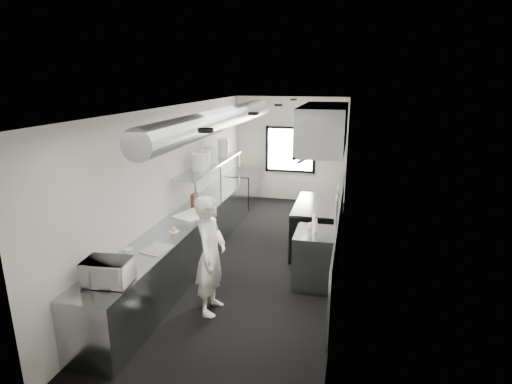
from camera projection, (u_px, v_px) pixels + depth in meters
The scene contains 35 objects.
floor at pixel (256, 258), 7.69m from camera, with size 3.00×8.00×0.01m, color black.
ceiling at pixel (256, 107), 6.93m from camera, with size 3.00×8.00×0.01m, color beige.
wall_back at pixel (290, 149), 11.05m from camera, with size 3.00×0.02×2.80m, color beige.
wall_front at pixel (149, 301), 3.56m from camera, with size 3.00×0.02×2.80m, color beige.
wall_left at pixel (178, 182), 7.65m from camera, with size 0.02×8.00×2.80m, color beige.
wall_right at pixel (342, 192), 6.97m from camera, with size 0.02×8.00×2.80m, color beige.
wall_cladding at pixel (338, 232), 7.49m from camera, with size 0.03×5.50×1.10m, color #979EA5.
hvac_duct at pixel (224, 118), 7.53m from camera, with size 0.40×0.40×6.40m, color gray.
service_window at pixel (290, 150), 11.02m from camera, with size 1.36×0.05×1.25m.
exhaust_hood at pixel (324, 128), 7.45m from camera, with size 0.81×2.20×0.88m.
prep_counter at pixel (187, 241), 7.36m from camera, with size 0.70×6.00×0.90m, color #979EA5.
pass_shelf at pixel (211, 165), 8.48m from camera, with size 0.45×3.00×0.68m.
range at pixel (316, 227), 7.98m from camera, with size 0.88×1.60×0.94m.
bottle_station at pixel (315, 258), 6.65m from camera, with size 0.65×0.80×0.90m, color #979EA5.
far_work_table at pixel (242, 188), 10.82m from camera, with size 0.70×1.20×0.90m, color #979EA5.
notice_sheet_a at pixel (337, 200), 5.80m from camera, with size 0.02×0.28×0.38m, color silver.
notice_sheet_b at pixel (336, 211), 5.49m from camera, with size 0.02×0.28×0.38m, color silver.
line_cook at pixel (211, 255), 5.76m from camera, with size 0.63×0.41×1.73m, color silver.
microwave at pixel (108, 272), 4.87m from camera, with size 0.51×0.39×0.30m, color silver.
deli_tub_a at pixel (118, 260), 5.43m from camera, with size 0.12×0.12×0.09m, color #B7C4B5.
deli_tub_b at pixel (128, 252), 5.66m from camera, with size 0.14×0.14×0.10m, color #B7C4B5.
newspaper at pixel (157, 249), 5.86m from camera, with size 0.33×0.41×0.01m, color beige.
small_plate at pixel (174, 232), 6.53m from camera, with size 0.17×0.17×0.01m, color silver.
pastry at pixel (174, 229), 6.52m from camera, with size 0.08×0.08×0.08m, color tan.
cutting_board at pixel (191, 215), 7.34m from camera, with size 0.44×0.59×0.02m, color white.
knife_block at pixel (194, 199), 7.93m from camera, with size 0.09×0.19×0.21m, color brown.
plate_stack_a at pixel (199, 162), 7.80m from camera, with size 0.27×0.27×0.31m, color silver.
plate_stack_b at pixel (204, 158), 8.14m from camera, with size 0.24×0.24×0.32m, color silver.
plate_stack_c at pixel (211, 154), 8.48m from camera, with size 0.25×0.25×0.35m, color silver.
plate_stack_d at pixel (224, 148), 9.15m from camera, with size 0.25×0.25×0.39m, color silver.
squeeze_bottle_a at pixel (309, 232), 6.28m from camera, with size 0.06×0.06×0.18m, color white.
squeeze_bottle_b at pixel (311, 229), 6.40m from camera, with size 0.07×0.07×0.20m, color white.
squeeze_bottle_c at pixel (315, 227), 6.51m from camera, with size 0.06×0.06×0.19m, color white.
squeeze_bottle_d at pixel (315, 224), 6.61m from camera, with size 0.06×0.06×0.18m, color white.
squeeze_bottle_e at pixel (314, 219), 6.83m from camera, with size 0.06×0.06×0.19m, color white.
Camera 1 is at (1.65, -6.87, 3.28)m, focal length 28.76 mm.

